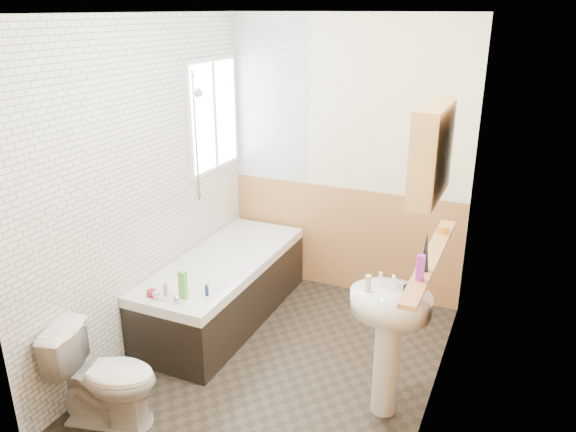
# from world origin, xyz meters

# --- Properties ---
(floor) EXTENTS (2.80, 2.80, 0.00)m
(floor) POSITION_xyz_m (0.00, 0.00, 0.00)
(floor) COLOR black
(floor) RESTS_ON ground
(ceiling) EXTENTS (2.80, 2.80, 0.00)m
(ceiling) POSITION_xyz_m (0.00, 0.00, 2.50)
(ceiling) COLOR white
(ceiling) RESTS_ON ground
(wall_back) EXTENTS (2.20, 0.02, 2.50)m
(wall_back) POSITION_xyz_m (0.00, 1.41, 1.25)
(wall_back) COLOR #F5EFCA
(wall_back) RESTS_ON ground
(wall_front) EXTENTS (2.20, 0.02, 2.50)m
(wall_front) POSITION_xyz_m (0.00, -1.41, 1.25)
(wall_front) COLOR #F5EFCA
(wall_front) RESTS_ON ground
(wall_left) EXTENTS (0.02, 2.80, 2.50)m
(wall_left) POSITION_xyz_m (-1.11, 0.00, 1.25)
(wall_left) COLOR #F5EFCA
(wall_left) RESTS_ON ground
(wall_right) EXTENTS (0.02, 2.80, 2.50)m
(wall_right) POSITION_xyz_m (1.11, 0.00, 1.25)
(wall_right) COLOR #F5EFCA
(wall_right) RESTS_ON ground
(wainscot_right) EXTENTS (0.01, 2.80, 1.00)m
(wainscot_right) POSITION_xyz_m (1.09, 0.00, 0.50)
(wainscot_right) COLOR tan
(wainscot_right) RESTS_ON wall_right
(wainscot_front) EXTENTS (2.20, 0.01, 1.00)m
(wainscot_front) POSITION_xyz_m (0.00, -1.39, 0.50)
(wainscot_front) COLOR tan
(wainscot_front) RESTS_ON wall_front
(wainscot_back) EXTENTS (2.20, 0.01, 1.00)m
(wainscot_back) POSITION_xyz_m (0.00, 1.39, 0.50)
(wainscot_back) COLOR tan
(wainscot_back) RESTS_ON wall_back
(tile_cladding_left) EXTENTS (0.01, 2.80, 2.50)m
(tile_cladding_left) POSITION_xyz_m (-1.09, 0.00, 1.25)
(tile_cladding_left) COLOR white
(tile_cladding_left) RESTS_ON wall_left
(tile_return_back) EXTENTS (0.75, 0.01, 1.50)m
(tile_return_back) POSITION_xyz_m (-0.73, 1.39, 1.75)
(tile_return_back) COLOR white
(tile_return_back) RESTS_ON wall_back
(window) EXTENTS (0.03, 0.79, 0.99)m
(window) POSITION_xyz_m (-1.06, 0.95, 1.65)
(window) COLOR white
(window) RESTS_ON wall_left
(bathtub) EXTENTS (0.70, 1.79, 0.70)m
(bathtub) POSITION_xyz_m (-0.73, 0.45, 0.29)
(bathtub) COLOR black
(bathtub) RESTS_ON floor
(shower_riser) EXTENTS (0.10, 0.07, 1.09)m
(shower_riser) POSITION_xyz_m (-1.04, 0.63, 1.62)
(shower_riser) COLOR silver
(shower_riser) RESTS_ON wall_left
(toilet) EXTENTS (0.75, 0.53, 0.66)m
(toilet) POSITION_xyz_m (-0.76, -0.99, 0.33)
(toilet) COLOR white
(toilet) RESTS_ON floor
(sink) EXTENTS (0.51, 0.41, 0.99)m
(sink) POSITION_xyz_m (0.84, -0.17, 0.63)
(sink) COLOR white
(sink) RESTS_ON floor
(pine_shelf) EXTENTS (0.10, 1.32, 0.03)m
(pine_shelf) POSITION_xyz_m (1.04, -0.05, 1.10)
(pine_shelf) COLOR tan
(pine_shelf) RESTS_ON wall_right
(medicine_cabinet) EXTENTS (0.14, 0.57, 0.51)m
(medicine_cabinet) POSITION_xyz_m (1.01, -0.21, 1.80)
(medicine_cabinet) COLOR tan
(medicine_cabinet) RESTS_ON wall_right
(foam_can) EXTENTS (0.05, 0.05, 0.15)m
(foam_can) POSITION_xyz_m (1.04, -0.40, 1.19)
(foam_can) COLOR purple
(foam_can) RESTS_ON pine_shelf
(green_bottle) EXTENTS (0.06, 0.06, 0.25)m
(green_bottle) POSITION_xyz_m (1.04, -0.27, 1.24)
(green_bottle) COLOR black
(green_bottle) RESTS_ON pine_shelf
(black_jar) EXTENTS (0.08, 0.08, 0.05)m
(black_jar) POSITION_xyz_m (1.04, 0.36, 1.14)
(black_jar) COLOR orange
(black_jar) RESTS_ON pine_shelf
(soap_bottle) EXTENTS (0.14, 0.19, 0.08)m
(soap_bottle) POSITION_xyz_m (0.98, -0.24, 0.92)
(soap_bottle) COLOR black
(soap_bottle) RESTS_ON sink
(clear_bottle) EXTENTS (0.05, 0.05, 0.11)m
(clear_bottle) POSITION_xyz_m (0.70, -0.21, 0.93)
(clear_bottle) COLOR silver
(clear_bottle) RESTS_ON sink
(blue_gel) EXTENTS (0.06, 0.04, 0.21)m
(blue_gel) POSITION_xyz_m (-0.64, -0.26, 0.66)
(blue_gel) COLOR #59C647
(blue_gel) RESTS_ON bathtub
(cream_jar) EXTENTS (0.09, 0.09, 0.04)m
(cream_jar) POSITION_xyz_m (-0.88, -0.32, 0.58)
(cream_jar) COLOR maroon
(cream_jar) RESTS_ON bathtub
(orange_bottle) EXTENTS (0.03, 0.03, 0.09)m
(orange_bottle) POSITION_xyz_m (-0.51, -0.16, 0.60)
(orange_bottle) COLOR navy
(orange_bottle) RESTS_ON bathtub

